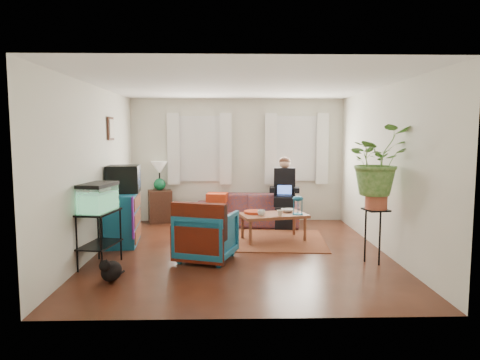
{
  "coord_description": "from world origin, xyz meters",
  "views": [
    {
      "loc": [
        -0.18,
        -6.62,
        1.84
      ],
      "look_at": [
        0.0,
        0.4,
        1.1
      ],
      "focal_mm": 32.0,
      "sensor_mm": 36.0,
      "label": 1
    }
  ],
  "objects_px": {
    "dresser": "(123,218)",
    "aquarium_stand": "(100,239)",
    "sofa": "(247,205)",
    "armchair": "(207,233)",
    "coffee_table": "(273,227)",
    "plant_stand": "(375,236)",
    "side_table": "(160,206)"
  },
  "relations": [
    {
      "from": "armchair",
      "to": "plant_stand",
      "type": "xyz_separation_m",
      "value": [
        2.43,
        -0.22,
        -0.0
      ]
    },
    {
      "from": "dresser",
      "to": "side_table",
      "type": "bearing_deg",
      "value": 73.63
    },
    {
      "from": "aquarium_stand",
      "to": "plant_stand",
      "type": "distance_m",
      "value": 3.92
    },
    {
      "from": "sofa",
      "to": "plant_stand",
      "type": "xyz_separation_m",
      "value": [
        1.74,
        -2.69,
        -0.02
      ]
    },
    {
      "from": "dresser",
      "to": "armchair",
      "type": "xyz_separation_m",
      "value": [
        1.48,
        -0.98,
        -0.04
      ]
    },
    {
      "from": "dresser",
      "to": "aquarium_stand",
      "type": "relative_size",
      "value": 1.24
    },
    {
      "from": "dresser",
      "to": "aquarium_stand",
      "type": "xyz_separation_m",
      "value": [
        -0.01,
        -1.25,
        -0.04
      ]
    },
    {
      "from": "aquarium_stand",
      "to": "plant_stand",
      "type": "relative_size",
      "value": 0.99
    },
    {
      "from": "sofa",
      "to": "armchair",
      "type": "distance_m",
      "value": 2.57
    },
    {
      "from": "plant_stand",
      "to": "armchair",
      "type": "bearing_deg",
      "value": 174.86
    },
    {
      "from": "armchair",
      "to": "coffee_table",
      "type": "xyz_separation_m",
      "value": [
        1.11,
        1.14,
        -0.16
      ]
    },
    {
      "from": "coffee_table",
      "to": "dresser",
      "type": "bearing_deg",
      "value": 169.19
    },
    {
      "from": "armchair",
      "to": "plant_stand",
      "type": "relative_size",
      "value": 1.01
    },
    {
      "from": "side_table",
      "to": "plant_stand",
      "type": "bearing_deg",
      "value": -40.27
    },
    {
      "from": "armchair",
      "to": "dresser",
      "type": "bearing_deg",
      "value": -15.26
    },
    {
      "from": "side_table",
      "to": "aquarium_stand",
      "type": "xyz_separation_m",
      "value": [
        -0.35,
        -3.08,
        0.05
      ]
    },
    {
      "from": "coffee_table",
      "to": "sofa",
      "type": "bearing_deg",
      "value": 92.82
    },
    {
      "from": "aquarium_stand",
      "to": "coffee_table",
      "type": "bearing_deg",
      "value": 38.26
    },
    {
      "from": "sofa",
      "to": "aquarium_stand",
      "type": "distance_m",
      "value": 3.51
    },
    {
      "from": "sofa",
      "to": "dresser",
      "type": "distance_m",
      "value": 2.63
    },
    {
      "from": "armchair",
      "to": "coffee_table",
      "type": "relative_size",
      "value": 0.7
    },
    {
      "from": "plant_stand",
      "to": "sofa",
      "type": "bearing_deg",
      "value": 122.87
    },
    {
      "from": "aquarium_stand",
      "to": "armchair",
      "type": "height_order",
      "value": "armchair"
    },
    {
      "from": "armchair",
      "to": "plant_stand",
      "type": "distance_m",
      "value": 2.44
    },
    {
      "from": "armchair",
      "to": "aquarium_stand",
      "type": "bearing_deg",
      "value": 28.71
    },
    {
      "from": "aquarium_stand",
      "to": "coffee_table",
      "type": "height_order",
      "value": "aquarium_stand"
    },
    {
      "from": "dresser",
      "to": "plant_stand",
      "type": "bearing_deg",
      "value": -22.85
    },
    {
      "from": "side_table",
      "to": "coffee_table",
      "type": "distance_m",
      "value": 2.79
    },
    {
      "from": "side_table",
      "to": "coffee_table",
      "type": "height_order",
      "value": "side_table"
    },
    {
      "from": "sofa",
      "to": "coffee_table",
      "type": "relative_size",
      "value": 1.88
    },
    {
      "from": "dresser",
      "to": "coffee_table",
      "type": "xyz_separation_m",
      "value": [
        2.58,
        0.16,
        -0.2
      ]
    },
    {
      "from": "dresser",
      "to": "aquarium_stand",
      "type": "height_order",
      "value": "dresser"
    }
  ]
}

